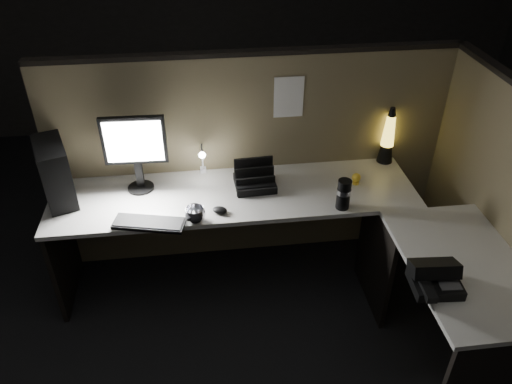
{
  "coord_description": "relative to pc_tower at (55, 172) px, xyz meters",
  "views": [
    {
      "loc": [
        -0.34,
        -1.98,
        2.52
      ],
      "look_at": [
        -0.04,
        0.35,
        0.9
      ],
      "focal_mm": 35.0,
      "sensor_mm": 36.0,
      "label": 1
    }
  ],
  "objects": [
    {
      "name": "floor",
      "position": [
        1.22,
        -0.68,
        -0.92
      ],
      "size": [
        6.0,
        6.0,
        0.0
      ],
      "primitive_type": "plane",
      "color": "black",
      "rests_on": "ground"
    },
    {
      "name": "room_shell",
      "position": [
        1.22,
        -0.68,
        0.7
      ],
      "size": [
        6.0,
        6.0,
        6.0
      ],
      "color": "silver",
      "rests_on": "ground"
    },
    {
      "name": "partition_back",
      "position": [
        1.22,
        0.25,
        -0.17
      ],
      "size": [
        2.66,
        0.06,
        1.5
      ],
      "primitive_type": "cube",
      "color": "brown",
      "rests_on": "ground"
    },
    {
      "name": "partition_right",
      "position": [
        2.55,
        -0.58,
        -0.17
      ],
      "size": [
        0.06,
        1.66,
        1.5
      ],
      "primitive_type": "cube",
      "color": "brown",
      "rests_on": "ground"
    },
    {
      "name": "desk",
      "position": [
        1.4,
        -0.42,
        -0.34
      ],
      "size": [
        2.6,
        1.6,
        0.73
      ],
      "color": "#ABA8A2",
      "rests_on": "ground"
    },
    {
      "name": "pc_tower",
      "position": [
        0.0,
        0.0,
        0.0
      ],
      "size": [
        0.27,
        0.4,
        0.38
      ],
      "primitive_type": "cube",
      "rotation": [
        0.0,
        0.0,
        0.33
      ],
      "color": "black",
      "rests_on": "desk"
    },
    {
      "name": "monitor",
      "position": [
        0.48,
        0.06,
        0.11
      ],
      "size": [
        0.39,
        0.17,
        0.5
      ],
      "rotation": [
        0.0,
        0.0,
        -0.04
      ],
      "color": "black",
      "rests_on": "desk"
    },
    {
      "name": "keyboard",
      "position": [
        0.55,
        -0.34,
        -0.18
      ],
      "size": [
        0.43,
        0.23,
        0.02
      ],
      "primitive_type": "cube",
      "rotation": [
        0.0,
        0.0,
        -0.24
      ],
      "color": "black",
      "rests_on": "desk"
    },
    {
      "name": "mouse",
      "position": [
        0.97,
        -0.27,
        -0.17
      ],
      "size": [
        0.11,
        0.09,
        0.03
      ],
      "primitive_type": "ellipsoid",
      "rotation": [
        0.0,
        0.0,
        -0.4
      ],
      "color": "black",
      "rests_on": "desk"
    },
    {
      "name": "clip_lamp",
      "position": [
        0.88,
        0.14,
        -0.06
      ],
      "size": [
        0.04,
        0.17,
        0.22
      ],
      "color": "white",
      "rests_on": "desk"
    },
    {
      "name": "organizer",
      "position": [
        1.21,
        -0.01,
        -0.15
      ],
      "size": [
        0.26,
        0.23,
        0.19
      ],
      "rotation": [
        0.0,
        0.0,
        0.05
      ],
      "color": "black",
      "rests_on": "desk"
    },
    {
      "name": "lava_lamp",
      "position": [
        2.14,
        0.19,
        -0.02
      ],
      "size": [
        0.11,
        0.11,
        0.4
      ],
      "color": "black",
      "rests_on": "desk"
    },
    {
      "name": "travel_mug",
      "position": [
        1.7,
        -0.31,
        -0.09
      ],
      "size": [
        0.09,
        0.09,
        0.19
      ],
      "primitive_type": "cylinder",
      "color": "black",
      "rests_on": "desk"
    },
    {
      "name": "steel_mug",
      "position": [
        0.82,
        -0.34,
        -0.14
      ],
      "size": [
        0.15,
        0.15,
        0.09
      ],
      "primitive_type": "imported",
      "rotation": [
        0.0,
        0.0,
        -0.31
      ],
      "color": "silver",
      "rests_on": "desk"
    },
    {
      "name": "figurine",
      "position": [
        1.86,
        -0.07,
        -0.14
      ],
      "size": [
        0.06,
        0.06,
        0.06
      ],
      "primitive_type": "sphere",
      "color": "yellow",
      "rests_on": "desk"
    },
    {
      "name": "pinned_paper",
      "position": [
        1.45,
        0.22,
        0.31
      ],
      "size": [
        0.19,
        0.0,
        0.27
      ],
      "primitive_type": "cube",
      "color": "white",
      "rests_on": "partition_back"
    },
    {
      "name": "desk_phone",
      "position": [
        1.98,
        -1.0,
        -0.14
      ],
      "size": [
        0.25,
        0.26,
        0.14
      ],
      "rotation": [
        0.0,
        0.0,
        -0.07
      ],
      "color": "black",
      "rests_on": "desk"
    }
  ]
}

